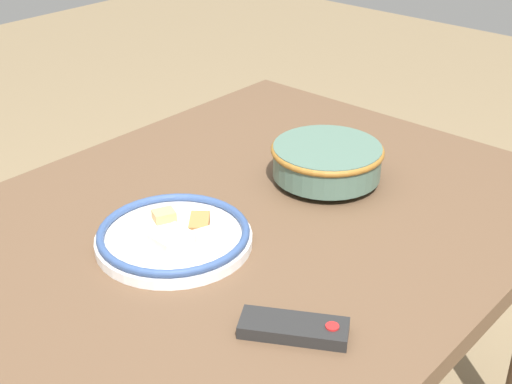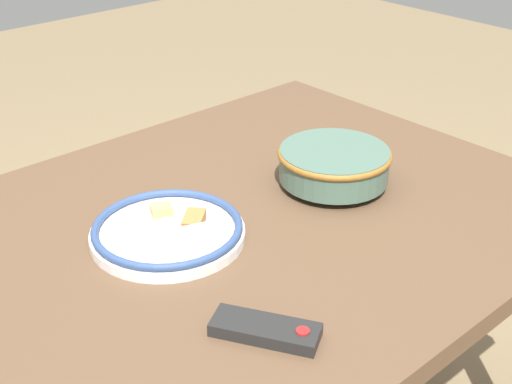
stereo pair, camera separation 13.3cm
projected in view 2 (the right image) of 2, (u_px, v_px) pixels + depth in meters
name	position (u px, v px, depth m)	size (l,w,h in m)	color
dining_table	(215.00, 265.00, 1.32)	(1.35, 0.94, 0.71)	brown
noodle_bowl	(334.00, 164.00, 1.42)	(0.23, 0.23, 0.08)	#4C6B5B
food_plate	(168.00, 231.00, 1.25)	(0.27, 0.27, 0.05)	white
tv_remote	(266.00, 330.00, 1.02)	(0.13, 0.16, 0.02)	black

